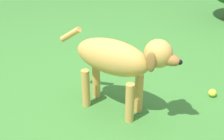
{
  "coord_description": "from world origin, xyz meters",
  "views": [
    {
      "loc": [
        -1.85,
        0.82,
        1.49
      ],
      "look_at": [
        -0.01,
        -0.07,
        0.34
      ],
      "focal_mm": 51.41,
      "sensor_mm": 36.0,
      "label": 1
    }
  ],
  "objects_px": {
    "tennis_ball_3": "(84,48)",
    "tennis_ball_2": "(114,59)",
    "dog": "(119,60)",
    "tennis_ball_1": "(120,55)",
    "tennis_ball_0": "(212,93)"
  },
  "relations": [
    {
      "from": "tennis_ball_3",
      "to": "tennis_ball_2",
      "type": "bearing_deg",
      "value": -153.66
    },
    {
      "from": "dog",
      "to": "tennis_ball_3",
      "type": "relative_size",
      "value": 12.71
    },
    {
      "from": "tennis_ball_1",
      "to": "tennis_ball_3",
      "type": "xyz_separation_m",
      "value": [
        0.3,
        0.27,
        0.0
      ]
    },
    {
      "from": "dog",
      "to": "tennis_ball_2",
      "type": "relative_size",
      "value": 12.71
    },
    {
      "from": "tennis_ball_0",
      "to": "tennis_ball_3",
      "type": "relative_size",
      "value": 1.0
    },
    {
      "from": "dog",
      "to": "tennis_ball_2",
      "type": "xyz_separation_m",
      "value": [
        0.74,
        -0.32,
        -0.4
      ]
    },
    {
      "from": "dog",
      "to": "tennis_ball_2",
      "type": "bearing_deg",
      "value": 122.88
    },
    {
      "from": "dog",
      "to": "tennis_ball_3",
      "type": "height_order",
      "value": "dog"
    },
    {
      "from": "tennis_ball_0",
      "to": "tennis_ball_1",
      "type": "xyz_separation_m",
      "value": [
        0.96,
        0.36,
        0.0
      ]
    },
    {
      "from": "tennis_ball_2",
      "to": "tennis_ball_3",
      "type": "relative_size",
      "value": 1.0
    },
    {
      "from": "tennis_ball_1",
      "to": "tennis_ball_2",
      "type": "distance_m",
      "value": 0.11
    },
    {
      "from": "tennis_ball_0",
      "to": "tennis_ball_3",
      "type": "height_order",
      "value": "same"
    },
    {
      "from": "tennis_ball_1",
      "to": "tennis_ball_2",
      "type": "height_order",
      "value": "same"
    },
    {
      "from": "tennis_ball_1",
      "to": "dog",
      "type": "bearing_deg",
      "value": 151.86
    },
    {
      "from": "tennis_ball_0",
      "to": "tennis_ball_2",
      "type": "relative_size",
      "value": 1.0
    }
  ]
}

